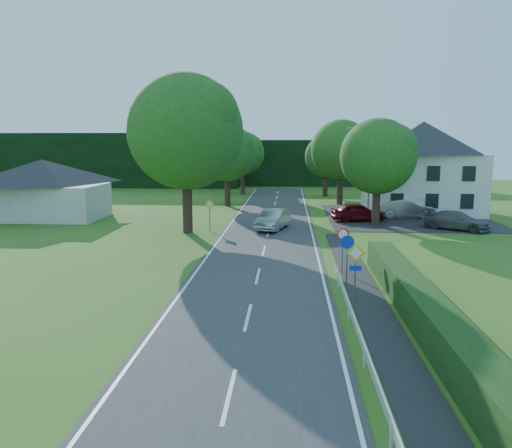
# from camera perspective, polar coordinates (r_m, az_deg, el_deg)

# --- Properties ---
(ground) EXTENTS (160.00, 160.00, 0.00)m
(ground) POSITION_cam_1_polar(r_m,az_deg,el_deg) (14.07, -3.07, -19.08)
(ground) COLOR #305418
(ground) RESTS_ON ground
(road) EXTENTS (7.00, 80.00, 0.04)m
(road) POSITION_cam_1_polar(r_m,az_deg,el_deg) (33.00, 1.09, -2.32)
(road) COLOR #333335
(road) RESTS_ON ground
(footpath) EXTENTS (1.50, 44.00, 0.04)m
(footpath) POSITION_cam_1_polar(r_m,az_deg,el_deg) (16.13, 16.29, -15.50)
(footpath) COLOR #232325
(footpath) RESTS_ON ground
(parking_pad) EXTENTS (14.00, 16.00, 0.04)m
(parking_pad) POSITION_cam_1_polar(r_m,az_deg,el_deg) (46.95, 16.67, 0.78)
(parking_pad) COLOR #232325
(parking_pad) RESTS_ON ground
(line_edge_left) EXTENTS (0.12, 80.00, 0.01)m
(line_edge_left) POSITION_cam_1_polar(r_m,az_deg,el_deg) (33.31, -4.51, -2.20)
(line_edge_left) COLOR white
(line_edge_left) RESTS_ON road
(line_edge_right) EXTENTS (0.12, 80.00, 0.01)m
(line_edge_right) POSITION_cam_1_polar(r_m,az_deg,el_deg) (33.01, 6.74, -2.34)
(line_edge_right) COLOR white
(line_edge_right) RESTS_ON road
(line_centre) EXTENTS (0.12, 80.00, 0.01)m
(line_centre) POSITION_cam_1_polar(r_m,az_deg,el_deg) (33.00, 1.09, -2.28)
(line_centre) COLOR white
(line_centre) RESTS_ON road
(guardrail) EXTENTS (0.12, 26.00, 0.69)m
(guardrail) POSITION_cam_1_polar(r_m,az_deg,el_deg) (13.15, 14.33, -19.84)
(guardrail) COLOR white
(guardrail) RESTS_ON ground
(hedge_right) EXTENTS (1.20, 30.00, 1.30)m
(hedge_right) POSITION_cam_1_polar(r_m,az_deg,el_deg) (14.56, 24.36, -16.07)
(hedge_right) COLOR black
(hedge_right) RESTS_ON ground
(tree_main) EXTENTS (9.40, 9.40, 11.64)m
(tree_main) POSITION_cam_1_polar(r_m,az_deg,el_deg) (37.07, -7.97, 7.91)
(tree_main) COLOR #195419
(tree_main) RESTS_ON ground
(tree_left_far) EXTENTS (7.00, 7.00, 8.58)m
(tree_left_far) POSITION_cam_1_polar(r_m,az_deg,el_deg) (52.74, -3.31, 6.72)
(tree_left_far) COLOR #195419
(tree_left_far) RESTS_ON ground
(tree_right_far) EXTENTS (7.40, 7.40, 9.09)m
(tree_right_far) POSITION_cam_1_polar(r_m,az_deg,el_deg) (54.60, 9.65, 6.96)
(tree_right_far) COLOR #195419
(tree_right_far) RESTS_ON ground
(tree_left_back) EXTENTS (6.60, 6.60, 8.07)m
(tree_left_back) POSITION_cam_1_polar(r_m,az_deg,el_deg) (64.62, -1.54, 6.99)
(tree_left_back) COLOR #195419
(tree_left_back) RESTS_ON ground
(tree_right_back) EXTENTS (6.20, 6.20, 7.56)m
(tree_right_back) POSITION_cam_1_polar(r_m,az_deg,el_deg) (62.51, 7.98, 6.59)
(tree_right_back) COLOR #195419
(tree_right_back) RESTS_ON ground
(tree_right_mid) EXTENTS (7.00, 7.00, 8.58)m
(tree_right_mid) POSITION_cam_1_polar(r_m,az_deg,el_deg) (40.95, 13.69, 5.72)
(tree_right_mid) COLOR #195419
(tree_right_mid) RESTS_ON ground
(treeline_left) EXTENTS (44.00, 6.00, 8.00)m
(treeline_left) POSITION_cam_1_polar(r_m,az_deg,el_deg) (79.99, -17.97, 6.97)
(treeline_left) COLOR black
(treeline_left) RESTS_ON ground
(treeline_right) EXTENTS (30.00, 5.00, 7.00)m
(treeline_right) POSITION_cam_1_polar(r_m,az_deg,el_deg) (78.61, 8.61, 6.92)
(treeline_right) COLOR black
(treeline_right) RESTS_ON ground
(bungalow_left) EXTENTS (11.00, 6.50, 5.20)m
(bungalow_left) POSITION_cam_1_polar(r_m,az_deg,el_deg) (47.62, -23.12, 3.80)
(bungalow_left) COLOR #B6B5B1
(bungalow_left) RESTS_ON ground
(house_white) EXTENTS (10.60, 8.40, 8.60)m
(house_white) POSITION_cam_1_polar(r_m,az_deg,el_deg) (49.92, 18.40, 6.25)
(house_white) COLOR white
(house_white) RESTS_ON ground
(streetlight) EXTENTS (2.03, 0.18, 8.00)m
(streetlight) POSITION_cam_1_polar(r_m,az_deg,el_deg) (42.84, 12.67, 6.14)
(streetlight) COLOR slate
(streetlight) RESTS_ON ground
(sign_priority_right) EXTENTS (0.78, 0.09, 2.59)m
(sign_priority_right) POSITION_cam_1_polar(r_m,az_deg,el_deg) (21.03, 11.31, -4.31)
(sign_priority_right) COLOR slate
(sign_priority_right) RESTS_ON ground
(sign_roundabout) EXTENTS (0.64, 0.08, 2.37)m
(sign_roundabout) POSITION_cam_1_polar(r_m,az_deg,el_deg) (23.96, 10.38, -2.91)
(sign_roundabout) COLOR slate
(sign_roundabout) RESTS_ON ground
(sign_speed_limit) EXTENTS (0.64, 0.11, 2.37)m
(sign_speed_limit) POSITION_cam_1_polar(r_m,az_deg,el_deg) (25.88, 9.90, -1.77)
(sign_speed_limit) COLOR slate
(sign_speed_limit) RESTS_ON ground
(sign_priority_left) EXTENTS (0.78, 0.09, 2.44)m
(sign_priority_left) POSITION_cam_1_polar(r_m,az_deg,el_deg) (38.08, -5.32, 1.80)
(sign_priority_left) COLOR slate
(sign_priority_left) RESTS_ON ground
(moving_car) EXTENTS (2.81, 4.94, 1.54)m
(moving_car) POSITION_cam_1_polar(r_m,az_deg,el_deg) (38.41, 1.98, 0.53)
(moving_car) COLOR #B4B5B9
(moving_car) RESTS_ON road
(motorcycle) EXTENTS (1.33, 1.91, 0.95)m
(motorcycle) POSITION_cam_1_polar(r_m,az_deg,el_deg) (42.91, 1.02, 1.07)
(motorcycle) COLOR black
(motorcycle) RESTS_ON road
(parked_car_red) EXTENTS (4.74, 2.47, 1.54)m
(parked_car_red) POSITION_cam_1_polar(r_m,az_deg,el_deg) (43.32, 11.59, 1.35)
(parked_car_red) COLOR maroon
(parked_car_red) RESTS_ON parking_pad
(parked_car_silver_a) EXTENTS (5.11, 1.93, 1.67)m
(parked_car_silver_a) POSITION_cam_1_polar(r_m,az_deg,el_deg) (46.21, 16.76, 1.72)
(parked_car_silver_a) COLOR #A3A3A8
(parked_car_silver_a) RESTS_ON parking_pad
(parked_car_grey) EXTENTS (5.09, 4.38, 1.40)m
(parked_car_grey) POSITION_cam_1_polar(r_m,az_deg,el_deg) (41.29, 21.95, 0.38)
(parked_car_grey) COLOR #545359
(parked_car_grey) RESTS_ON parking_pad
(parasol) EXTENTS (2.57, 2.60, 1.87)m
(parasol) POSITION_cam_1_polar(r_m,az_deg,el_deg) (46.06, 18.08, 1.75)
(parasol) COLOR red
(parasol) RESTS_ON parking_pad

